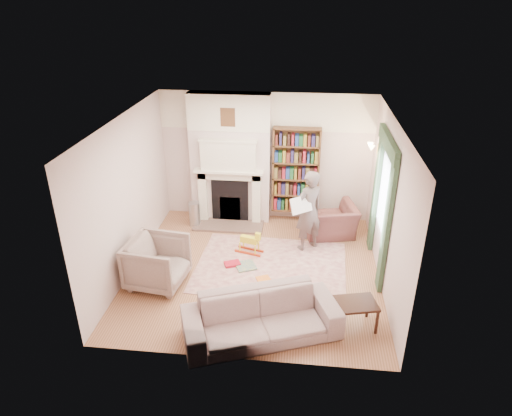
# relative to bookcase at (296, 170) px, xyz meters

# --- Properties ---
(floor) EXTENTS (4.50, 4.50, 0.00)m
(floor) POSITION_rel_bookcase_xyz_m (-0.65, -2.12, -1.18)
(floor) COLOR brown
(floor) RESTS_ON ground
(ceiling) EXTENTS (4.50, 4.50, 0.00)m
(ceiling) POSITION_rel_bookcase_xyz_m (-0.65, -2.12, 1.62)
(ceiling) COLOR white
(ceiling) RESTS_ON wall_back
(wall_back) EXTENTS (4.50, 0.00, 4.50)m
(wall_back) POSITION_rel_bookcase_xyz_m (-0.65, 0.13, 0.22)
(wall_back) COLOR silver
(wall_back) RESTS_ON floor
(wall_front) EXTENTS (4.50, 0.00, 4.50)m
(wall_front) POSITION_rel_bookcase_xyz_m (-0.65, -4.37, 0.22)
(wall_front) COLOR silver
(wall_front) RESTS_ON floor
(wall_left) EXTENTS (0.00, 4.50, 4.50)m
(wall_left) POSITION_rel_bookcase_xyz_m (-2.90, -2.12, 0.22)
(wall_left) COLOR silver
(wall_left) RESTS_ON floor
(wall_right) EXTENTS (0.00, 4.50, 4.50)m
(wall_right) POSITION_rel_bookcase_xyz_m (1.60, -2.12, 0.22)
(wall_right) COLOR silver
(wall_right) RESTS_ON floor
(fireplace) EXTENTS (1.70, 0.58, 2.80)m
(fireplace) POSITION_rel_bookcase_xyz_m (-1.40, -0.07, 0.21)
(fireplace) COLOR silver
(fireplace) RESTS_ON floor
(bookcase) EXTENTS (1.00, 0.24, 1.85)m
(bookcase) POSITION_rel_bookcase_xyz_m (0.00, 0.00, 0.00)
(bookcase) COLOR brown
(bookcase) RESTS_ON floor
(window) EXTENTS (0.02, 0.90, 1.30)m
(window) POSITION_rel_bookcase_xyz_m (1.58, -1.72, 0.27)
(window) COLOR silver
(window) RESTS_ON wall_right
(curtain_left) EXTENTS (0.07, 0.32, 2.40)m
(curtain_left) POSITION_rel_bookcase_xyz_m (1.55, -2.42, 0.02)
(curtain_left) COLOR #2E4831
(curtain_left) RESTS_ON floor
(curtain_right) EXTENTS (0.07, 0.32, 2.40)m
(curtain_right) POSITION_rel_bookcase_xyz_m (1.55, -1.02, 0.02)
(curtain_right) COLOR #2E4831
(curtain_right) RESTS_ON floor
(pelmet) EXTENTS (0.09, 1.70, 0.24)m
(pelmet) POSITION_rel_bookcase_xyz_m (1.54, -1.72, 1.20)
(pelmet) COLOR #2E4831
(pelmet) RESTS_ON wall_right
(wall_sconce) EXTENTS (0.20, 0.24, 0.24)m
(wall_sconce) POSITION_rel_bookcase_xyz_m (1.38, -0.62, 0.72)
(wall_sconce) COLOR gold
(wall_sconce) RESTS_ON wall_right
(rug) EXTENTS (2.84, 2.24, 0.01)m
(rug) POSITION_rel_bookcase_xyz_m (-0.36, -1.98, -1.17)
(rug) COLOR beige
(rug) RESTS_ON floor
(armchair_reading) EXTENTS (1.22, 1.12, 0.68)m
(armchair_reading) POSITION_rel_bookcase_xyz_m (0.75, -0.62, -0.84)
(armchair_reading) COLOR #4A2827
(armchair_reading) RESTS_ON floor
(armchair_left) EXTENTS (1.06, 1.03, 0.86)m
(armchair_left) POSITION_rel_bookcase_xyz_m (-2.27, -2.72, -0.75)
(armchair_left) COLOR #AAA18C
(armchair_left) RESTS_ON floor
(sofa) EXTENTS (2.46, 1.65, 0.67)m
(sofa) POSITION_rel_bookcase_xyz_m (-0.35, -3.85, -0.84)
(sofa) COLOR #B5A695
(sofa) RESTS_ON floor
(man_reading) EXTENTS (0.72, 0.68, 1.65)m
(man_reading) POSITION_rel_bookcase_xyz_m (0.30, -1.22, -0.35)
(man_reading) COLOR #5C4C49
(man_reading) RESTS_ON floor
(newspaper) EXTENTS (0.43, 0.37, 0.30)m
(newspaper) POSITION_rel_bookcase_xyz_m (0.15, -1.42, -0.13)
(newspaper) COLOR white
(newspaper) RESTS_ON man_reading
(coffee_table) EXTENTS (0.79, 0.60, 0.45)m
(coffee_table) POSITION_rel_bookcase_xyz_m (1.00, -3.51, -0.95)
(coffee_table) COLOR black
(coffee_table) RESTS_ON floor
(paraffin_heater) EXTENTS (0.28, 0.28, 0.55)m
(paraffin_heater) POSITION_rel_bookcase_xyz_m (-2.14, -0.53, -0.90)
(paraffin_heater) COLOR #A1A4A9
(paraffin_heater) RESTS_ON floor
(rocking_horse) EXTENTS (0.58, 0.36, 0.47)m
(rocking_horse) POSITION_rel_bookcase_xyz_m (-0.82, -1.53, -0.94)
(rocking_horse) COLOR yellow
(rocking_horse) RESTS_ON rug
(board_game) EXTENTS (0.46, 0.46, 0.03)m
(board_game) POSITION_rel_bookcase_xyz_m (-0.82, -2.05, -1.15)
(board_game) COLOR gold
(board_game) RESTS_ON rug
(game_box_lid) EXTENTS (0.34, 0.29, 0.05)m
(game_box_lid) POSITION_rel_bookcase_xyz_m (-1.08, -2.02, -1.14)
(game_box_lid) COLOR #B71429
(game_box_lid) RESTS_ON rug
(comic_annuals) EXTENTS (0.30, 0.52, 0.02)m
(comic_annuals) POSITION_rel_bookcase_xyz_m (-0.47, -2.53, -1.16)
(comic_annuals) COLOR red
(comic_annuals) RESTS_ON rug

